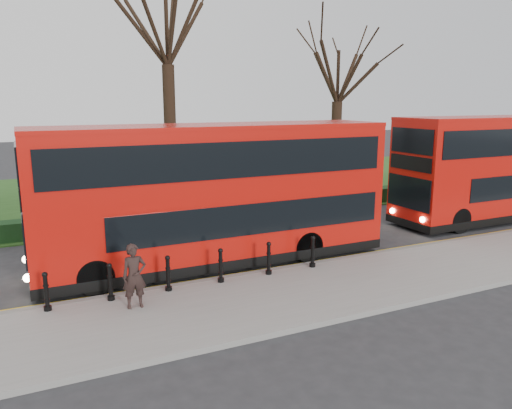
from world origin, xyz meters
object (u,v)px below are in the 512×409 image
bus_rear (508,167)px  pedestrian (134,276)px  bollard_row (195,270)px  bus_lead (216,195)px

bus_rear → pedestrian: bearing=-169.4°
bus_rear → bollard_row: bearing=-170.8°
bus_rear → bus_lead: bearing=-178.0°
bollard_row → bus_lead: bus_lead is taller
bus_lead → pedestrian: 4.69m
bollard_row → bus_lead: (1.50, 2.13, 1.74)m
bollard_row → pedestrian: (-1.91, -0.78, 0.36)m
bollard_row → pedestrian: size_ratio=4.76×
bollard_row → bus_rear: bearing=9.2°
bollard_row → bus_rear: (16.41, 2.65, 1.76)m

